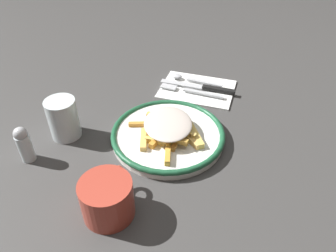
# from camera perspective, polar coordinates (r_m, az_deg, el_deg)

# --- Properties ---
(ground_plane) EXTENTS (2.60, 2.60, 0.00)m
(ground_plane) POSITION_cam_1_polar(r_m,az_deg,el_deg) (0.73, 0.00, -2.36)
(ground_plane) COLOR #3C3B3A
(plate) EXTENTS (0.26, 0.26, 0.02)m
(plate) POSITION_cam_1_polar(r_m,az_deg,el_deg) (0.72, 0.00, -1.58)
(plate) COLOR white
(plate) RESTS_ON ground_plane
(fries_heap) EXTENTS (0.18, 0.18, 0.03)m
(fries_heap) POSITION_cam_1_polar(r_m,az_deg,el_deg) (0.70, -0.15, -0.23)
(fries_heap) COLOR #DCB154
(fries_heap) RESTS_ON plate
(napkin) EXTENTS (0.16, 0.21, 0.01)m
(napkin) POSITION_cam_1_polar(r_m,az_deg,el_deg) (0.90, 5.22, 6.70)
(napkin) COLOR white
(napkin) RESTS_ON ground_plane
(fork) EXTENTS (0.03, 0.18, 0.01)m
(fork) POSITION_cam_1_polar(r_m,az_deg,el_deg) (0.87, 4.15, 6.30)
(fork) COLOR silver
(fork) RESTS_ON napkin
(knife) EXTENTS (0.03, 0.21, 0.01)m
(knife) POSITION_cam_1_polar(r_m,az_deg,el_deg) (0.89, 6.44, 6.91)
(knife) COLOR black
(knife) RESTS_ON napkin
(spoon) EXTENTS (0.04, 0.15, 0.01)m
(spoon) POSITION_cam_1_polar(r_m,az_deg,el_deg) (0.92, 3.49, 8.48)
(spoon) COLOR silver
(spoon) RESTS_ON napkin
(water_glass) EXTENTS (0.07, 0.07, 0.09)m
(water_glass) POSITION_cam_1_polar(r_m,az_deg,el_deg) (0.75, -18.24, 1.28)
(water_glass) COLOR silver
(water_glass) RESTS_ON ground_plane
(coffee_mug) EXTENTS (0.12, 0.09, 0.07)m
(coffee_mug) POSITION_cam_1_polar(r_m,az_deg,el_deg) (0.57, -10.79, -12.59)
(coffee_mug) COLOR #B23E2E
(coffee_mug) RESTS_ON ground_plane
(salt_shaker) EXTENTS (0.03, 0.03, 0.08)m
(salt_shaker) POSITION_cam_1_polar(r_m,az_deg,el_deg) (0.71, -24.37, -2.94)
(salt_shaker) COLOR silver
(salt_shaker) RESTS_ON ground_plane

